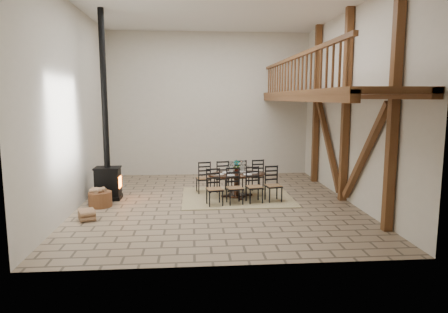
{
  "coord_description": "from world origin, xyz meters",
  "views": [
    {
      "loc": [
        -0.61,
        -10.19,
        2.72
      ],
      "look_at": [
        0.22,
        0.4,
        1.17
      ],
      "focal_mm": 32.0,
      "sensor_mm": 36.0,
      "label": 1
    }
  ],
  "objects": [
    {
      "name": "dining_table",
      "position": [
        0.59,
        0.55,
        0.34
      ],
      "size": [
        2.27,
        2.11,
        1.04
      ],
      "rotation": [
        0.0,
        0.0,
        0.17
      ],
      "color": "black",
      "rests_on": "ground"
    },
    {
      "name": "rug",
      "position": [
        0.59,
        0.55,
        0.01
      ],
      "size": [
        3.0,
        2.5,
        0.02
      ],
      "primitive_type": "cube",
      "color": "tan",
      "rests_on": "ground"
    },
    {
      "name": "room_shell",
      "position": [
        1.19,
        0.0,
        3.01
      ],
      "size": [
        7.02,
        8.02,
        5.01
      ],
      "color": "beige",
      "rests_on": "ground"
    },
    {
      "name": "wood_stove",
      "position": [
        -2.91,
        0.59,
        1.12
      ],
      "size": [
        0.69,
        0.53,
        5.0
      ],
      "rotation": [
        0.0,
        0.0,
        -0.01
      ],
      "color": "black",
      "rests_on": "ground"
    },
    {
      "name": "log_stack",
      "position": [
        -3.01,
        -1.27,
        0.12
      ],
      "size": [
        0.49,
        0.55,
        0.23
      ],
      "rotation": [
        0.0,
        0.0,
        0.39
      ],
      "color": "#997655",
      "rests_on": "ground"
    },
    {
      "name": "ground",
      "position": [
        0.0,
        0.0,
        0.0
      ],
      "size": [
        8.0,
        8.0,
        0.0
      ],
      "primitive_type": "plane",
      "color": "#8E785E",
      "rests_on": "ground"
    },
    {
      "name": "log_basket",
      "position": [
        -2.96,
        -0.15,
        0.21
      ],
      "size": [
        0.58,
        0.58,
        0.48
      ],
      "rotation": [
        0.0,
        0.0,
        -0.03
      ],
      "color": "brown",
      "rests_on": "ground"
    }
  ]
}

